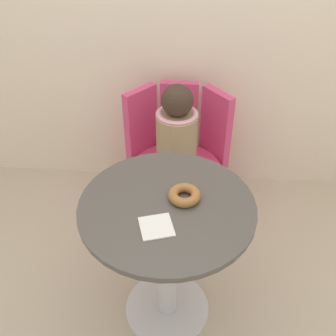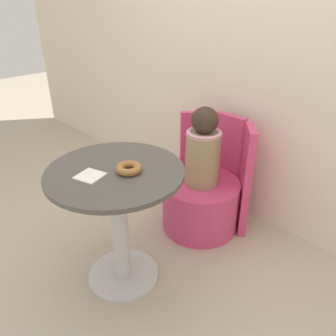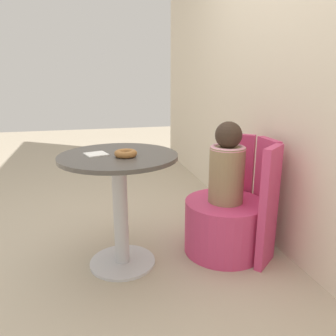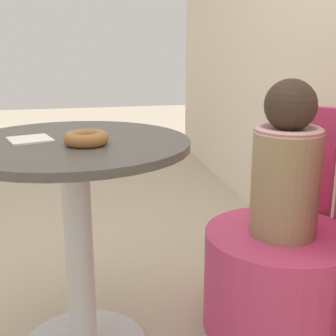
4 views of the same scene
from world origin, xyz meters
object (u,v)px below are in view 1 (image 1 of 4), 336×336
Objects in this scene: round_table at (167,240)px; child_figure at (177,133)px; tub_chair at (176,191)px; donut at (184,195)px.

child_figure is at bearing 89.69° from round_table.
tub_chair is at bearing 100.62° from child_figure.
round_table is 0.71m from child_figure.
child_figure is 4.10× the size of donut.
child_figure reaches higher than donut.
child_figure is 0.68m from donut.
round_table is at bearing -90.31° from child_figure.
round_table is at bearing -151.17° from donut.
donut is (0.06, -0.67, 0.57)m from tub_chair.
round_table is at bearing -90.31° from tub_chair.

